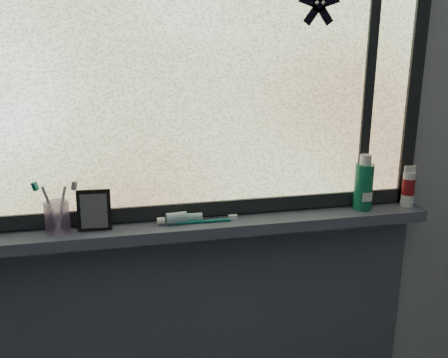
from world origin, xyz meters
TOP-DOWN VIEW (x-y plane):
  - wall_back at (0.00, 1.30)m, footprint 3.00×0.01m
  - windowsill at (0.00, 1.23)m, footprint 1.62×0.14m
  - sill_apron at (0.00, 1.29)m, footprint 1.62×0.02m
  - window_pane at (0.00, 1.28)m, footprint 1.50×0.01m
  - frame_bottom at (0.00, 1.28)m, footprint 1.60×0.03m
  - frame_right at (0.78, 1.28)m, footprint 0.05×0.03m
  - frame_mullion at (0.60, 1.28)m, footprint 0.03×0.03m
  - starfish_sticker at (0.40, 1.27)m, footprint 0.15×0.02m
  - vanity_mirror at (-0.35, 1.24)m, footprint 0.11×0.06m
  - toothpaste_tube at (-0.06, 1.23)m, footprint 0.22×0.05m
  - toothbrush_cup at (-0.46, 1.23)m, footprint 0.10×0.10m
  - toothbrush_lying at (0.00, 1.22)m, footprint 0.24×0.03m
  - mouthwash_bottle at (0.59, 1.23)m, footprint 0.08×0.08m
  - cream_tube at (0.77, 1.23)m, footprint 0.04×0.04m

SIDE VIEW (x-z plane):
  - sill_apron at x=0.00m, z-range 0.00..0.98m
  - windowsill at x=0.00m, z-range 0.98..1.02m
  - toothbrush_lying at x=0.00m, z-range 1.02..1.04m
  - toothpaste_tube at x=-0.06m, z-range 1.02..1.06m
  - frame_bottom at x=0.00m, z-range 1.02..1.07m
  - toothbrush_cup at x=-0.46m, z-range 1.02..1.12m
  - vanity_mirror at x=-0.35m, z-range 1.02..1.15m
  - cream_tube at x=0.77m, z-range 1.05..1.16m
  - mouthwash_bottle at x=0.59m, z-range 1.04..1.20m
  - wall_back at x=0.00m, z-range 0.00..2.50m
  - frame_right at x=0.78m, z-range 0.98..2.08m
  - window_pane at x=0.00m, z-range 1.03..2.03m
  - frame_mullion at x=0.60m, z-range 1.03..2.03m
  - starfish_sticker at x=0.40m, z-range 1.65..1.79m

